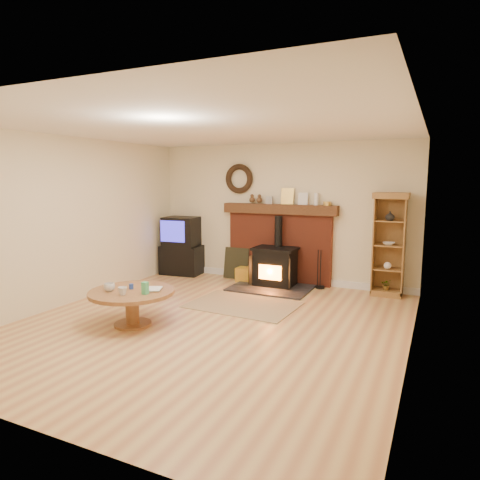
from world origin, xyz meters
The scene contains 11 objects.
ground centered at (0.00, 0.00, 0.00)m, with size 5.50×5.50×0.00m, color #BD7F4E.
room_shell centered at (-0.02, 0.09, 1.72)m, with size 5.02×5.52×2.61m.
chimney_breast centered at (0.00, 2.67, 0.80)m, with size 2.20×0.22×1.78m.
wood_stove centered at (0.06, 2.27, 0.35)m, with size 1.40×1.00×1.28m.
area_rug centered at (0.03, 0.97, 0.01)m, with size 1.63×1.12×0.01m, color brown.
tv_unit centered at (-2.05, 2.47, 0.56)m, with size 0.86×0.64×1.18m.
curio_cabinet centered at (1.98, 2.55, 0.87)m, with size 0.56×0.40×1.73m.
firelog_box centered at (-0.52, 2.40, 0.13)m, with size 0.43×0.27×0.27m, color #D3E61D.
leaning_painting centered at (-0.84, 2.55, 0.31)m, with size 0.51×0.03×0.61m, color black.
fire_tools centered at (0.84, 2.50, 0.11)m, with size 0.16×0.16×0.70m.
coffee_table centered at (-0.94, -0.48, 0.39)m, with size 1.13×1.13×0.64m.
Camera 1 is at (2.73, -4.87, 1.96)m, focal length 32.00 mm.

